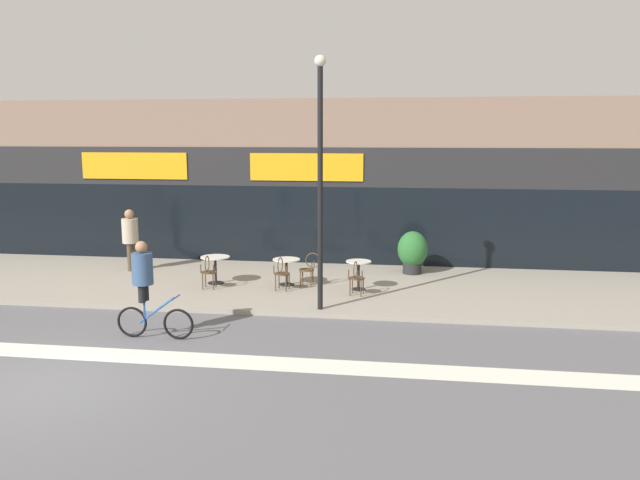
{
  "coord_description": "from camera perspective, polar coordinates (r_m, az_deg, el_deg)",
  "views": [
    {
      "loc": [
        5.95,
        -8.99,
        4.14
      ],
      "look_at": [
        3.86,
        5.53,
        1.63
      ],
      "focal_mm": 35.0,
      "sensor_mm": 36.0,
      "label": 1
    }
  ],
  "objects": [
    {
      "name": "cafe_chair_2_near",
      "position": [
        15.6,
        3.32,
        -3.27
      ],
      "size": [
        0.45,
        0.6,
        0.9
      ],
      "rotation": [
        0.0,
        0.0,
        1.44
      ],
      "color": "#4C3823",
      "rests_on": "sidewalk_slab"
    },
    {
      "name": "sidewalk_slab",
      "position": [
        17.77,
        -11.62,
        -3.76
      ],
      "size": [
        40.0,
        5.5,
        0.12
      ],
      "primitive_type": "cube",
      "color": "gray",
      "rests_on": "ground"
    },
    {
      "name": "bistro_table_1",
      "position": [
        16.7,
        -3.09,
        -2.42
      ],
      "size": [
        0.73,
        0.73,
        0.71
      ],
      "color": "black",
      "rests_on": "sidewalk_slab"
    },
    {
      "name": "storefront_facade",
      "position": [
        21.84,
        -7.66,
        5.55
      ],
      "size": [
        40.0,
        4.06,
        5.19
      ],
      "color": "#7F6656",
      "rests_on": "ground"
    },
    {
      "name": "cafe_chair_1_side",
      "position": [
        16.59,
        -0.97,
        -2.47
      ],
      "size": [
        0.58,
        0.41,
        0.9
      ],
      "rotation": [
        0.0,
        0.0,
        3.12
      ],
      "color": "#4C3823",
      "rests_on": "sidewalk_slab"
    },
    {
      "name": "lamp_post",
      "position": [
        14.0,
        0.02,
        6.61
      ],
      "size": [
        0.26,
        0.26,
        5.7
      ],
      "color": "black",
      "rests_on": "sidewalk_slab"
    },
    {
      "name": "ground_plane",
      "position": [
        11.55,
        -24.07,
        -12.17
      ],
      "size": [
        120.0,
        120.0,
        0.0
      ],
      "primitive_type": "plane",
      "color": "#5B5B60"
    },
    {
      "name": "cafe_chair_1_near",
      "position": [
        16.1,
        -3.55,
        -2.86
      ],
      "size": [
        0.44,
        0.59,
        0.9
      ],
      "rotation": [
        0.0,
        0.0,
        1.46
      ],
      "color": "#4C3823",
      "rests_on": "sidewalk_slab"
    },
    {
      "name": "bistro_table_2",
      "position": [
        16.2,
        3.55,
        -2.7
      ],
      "size": [
        0.66,
        0.66,
        0.76
      ],
      "color": "black",
      "rests_on": "sidewalk_slab"
    },
    {
      "name": "pedestrian_near_end",
      "position": [
        19.2,
        -16.96,
        0.5
      ],
      "size": [
        0.48,
        0.48,
        1.82
      ],
      "rotation": [
        0.0,
        0.0,
        3.12
      ],
      "color": "#4C3D2D",
      "rests_on": "sidewalk_slab"
    },
    {
      "name": "cafe_chair_0_near",
      "position": [
        16.5,
        -10.19,
        -2.69
      ],
      "size": [
        0.42,
        0.59,
        0.9
      ],
      "rotation": [
        0.0,
        0.0,
        1.63
      ],
      "color": "#4C3823",
      "rests_on": "sidewalk_slab"
    },
    {
      "name": "bike_lane_stripe",
      "position": [
        12.82,
        -20.27,
        -9.73
      ],
      "size": [
        36.0,
        0.7,
        0.01
      ],
      "primitive_type": "cube",
      "color": "silver",
      "rests_on": "ground"
    },
    {
      "name": "planter_pot",
      "position": [
        18.23,
        8.46,
        -1.02
      ],
      "size": [
        0.87,
        0.87,
        1.24
      ],
      "color": "#232326",
      "rests_on": "sidewalk_slab"
    },
    {
      "name": "bistro_table_0",
      "position": [
        17.08,
        -9.55,
        -2.18
      ],
      "size": [
        0.79,
        0.79,
        0.74
      ],
      "color": "black",
      "rests_on": "sidewalk_slab"
    },
    {
      "name": "cyclist_1",
      "position": [
        13.11,
        -15.67,
        -3.71
      ],
      "size": [
        1.64,
        0.48,
        2.02
      ],
      "rotation": [
        0.0,
        0.0,
        -0.01
      ],
      "color": "black",
      "rests_on": "ground"
    }
  ]
}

